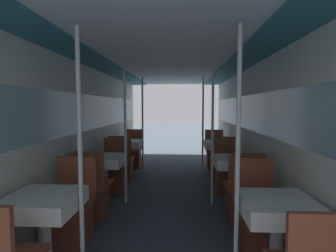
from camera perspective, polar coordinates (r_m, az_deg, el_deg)
The scene contains 25 objects.
wall_left at distance 4.50m, azimuth -17.40°, elevation -0.67°, with size 0.05×8.11×2.14m.
wall_right at distance 4.38m, azimuth 18.48°, elevation -0.83°, with size 0.05×8.11×2.14m.
ceiling_panel at distance 4.26m, azimuth 0.29°, elevation 13.74°, with size 2.74×8.11×0.07m.
dining_table_left_0 at distance 2.61m, azimuth -25.46°, elevation -15.85°, with size 0.59×0.59×0.73m.
chair_left_far_0 at distance 3.19m, azimuth -20.24°, elevation -18.02°, with size 0.44×0.44×0.92m.
support_pole_left_0 at distance 2.35m, azimuth -18.58°, elevation -6.15°, with size 0.04×0.04×2.14m.
dining_table_left_1 at distance 4.19m, azimuth -13.73°, elevation -7.93°, with size 0.59×0.59×0.73m.
chair_left_near_1 at distance 3.76m, azimuth -16.17°, elevation -14.41°, with size 0.44×0.44×0.92m.
chair_left_far_1 at distance 4.79m, azimuth -11.72°, elevation -10.25°, with size 0.44×0.44×0.92m.
support_pole_left_1 at distance 4.04m, azimuth -9.29°, elevation -1.67°, with size 0.04×0.04×2.14m.
dining_table_left_2 at distance 5.89m, azimuth -8.75°, elevation -4.33°, with size 0.59×0.59×0.73m.
chair_left_near_2 at distance 5.41m, azimuth -9.93°, elevation -8.53°, with size 0.44×0.44×0.92m.
chair_left_far_2 at distance 6.48m, azimuth -7.71°, elevation -6.37°, with size 0.44×0.44×0.92m.
support_pole_left_2 at distance 5.78m, azimuth -5.55°, elevation 0.16°, with size 0.04×0.04×2.14m.
dining_table_right_0 at distance 2.45m, azimuth 22.74°, elevation -17.08°, with size 0.59×0.59×0.73m.
chair_right_far_0 at distance 3.06m, azimuth 18.84°, elevation -18.94°, with size 0.44×0.44×0.92m.
support_pole_right_0 at distance 2.23m, azimuth 14.93°, elevation -6.60°, with size 0.04×0.04×2.14m.
dining_table_right_1 at distance 4.10m, azimuth 14.26°, elevation -8.23°, with size 0.59×0.59×0.73m.
chair_right_near_1 at distance 3.66m, azimuth 15.93°, elevation -14.97°, with size 0.44×0.44×0.92m.
chair_right_far_1 at distance 4.71m, azimuth 12.84°, elevation -10.54°, with size 0.44×0.44×0.92m.
support_pole_right_1 at distance 3.97m, azimuth 9.64°, elevation -1.77°, with size 0.04×0.04×2.14m.
dining_table_right_2 at distance 5.82m, azimuth 10.85°, elevation -4.46°, with size 0.59×0.59×0.73m.
chair_right_near_2 at distance 5.34m, azimuth 11.62°, elevation -8.74°, with size 0.44×0.44×0.92m.
chair_right_far_2 at distance 6.42m, azimuth 10.12°, elevation -6.50°, with size 0.44×0.44×0.92m.
support_pole_right_2 at distance 5.73m, azimuth 7.59°, elevation 0.11°, with size 0.04×0.04×2.14m.
Camera 1 is at (0.20, -1.54, 1.49)m, focal length 28.00 mm.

